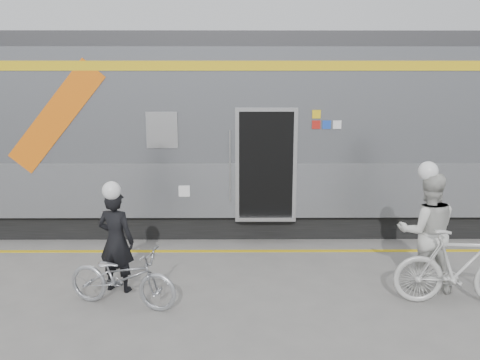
{
  "coord_description": "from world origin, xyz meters",
  "views": [
    {
      "loc": [
        -0.34,
        -7.0,
        3.31
      ],
      "look_at": [
        -0.29,
        1.6,
        1.5
      ],
      "focal_mm": 38.0,
      "sensor_mm": 36.0,
      "label": 1
    }
  ],
  "objects_px": {
    "bicycle_left": "(122,277)",
    "woman": "(427,232)",
    "bicycle_right": "(460,268)",
    "man": "(116,241)"
  },
  "relations": [
    {
      "from": "bicycle_left",
      "to": "woman",
      "type": "relative_size",
      "value": 0.9
    },
    {
      "from": "bicycle_left",
      "to": "woman",
      "type": "distance_m",
      "value": 4.63
    },
    {
      "from": "man",
      "to": "bicycle_right",
      "type": "xyz_separation_m",
      "value": [
        5.07,
        -0.52,
        -0.24
      ]
    },
    {
      "from": "man",
      "to": "woman",
      "type": "distance_m",
      "value": 4.77
    },
    {
      "from": "bicycle_right",
      "to": "bicycle_left",
      "type": "bearing_deg",
      "value": 95.25
    },
    {
      "from": "woman",
      "to": "bicycle_right",
      "type": "relative_size",
      "value": 0.99
    },
    {
      "from": "bicycle_left",
      "to": "bicycle_right",
      "type": "distance_m",
      "value": 4.87
    },
    {
      "from": "man",
      "to": "bicycle_right",
      "type": "relative_size",
      "value": 0.85
    },
    {
      "from": "bicycle_left",
      "to": "bicycle_right",
      "type": "bearing_deg",
      "value": -73.31
    },
    {
      "from": "bicycle_left",
      "to": "woman",
      "type": "height_order",
      "value": "woman"
    }
  ]
}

